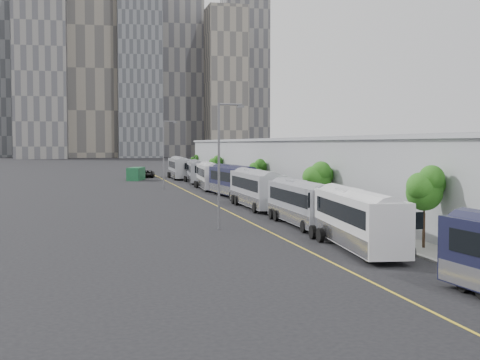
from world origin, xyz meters
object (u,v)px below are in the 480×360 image
object	(u,v)px
bus_6	(210,178)
street_lamp_near	(221,157)
bus_7	(196,174)
suv	(148,174)
bus_8	(179,170)
bus_3	(301,207)
bus_2	(357,224)
shipping_container	(136,174)
street_lamp_far	(165,150)
bus_5	(234,184)
bus_4	(256,192)

from	to	relation	value
bus_6	street_lamp_near	bearing A→B (deg)	-94.80
street_lamp_near	bus_7	bearing A→B (deg)	82.91
bus_6	suv	world-z (taller)	bus_6
bus_8	suv	xyz separation A→B (m)	(-5.34, 5.72, -0.99)
bus_3	street_lamp_near	bearing A→B (deg)	-170.26
bus_2	bus_3	distance (m)	12.35
bus_2	shipping_container	size ratio (longest dim) A/B	2.15
bus_8	street_lamp_near	bearing A→B (deg)	-93.50
street_lamp_far	shipping_container	world-z (taller)	street_lamp_far
bus_5	shipping_container	bearing A→B (deg)	97.76
bus_2	shipping_container	distance (m)	81.86
bus_8	street_lamp_near	xyz separation A→B (m)	(-6.32, -73.30, 3.78)
bus_3	suv	world-z (taller)	bus_3
bus_2	bus_4	size ratio (longest dim) A/B	0.96
bus_2	street_lamp_near	bearing A→B (deg)	125.19
bus_6	street_lamp_far	distance (m)	7.60
bus_6	bus_8	distance (m)	29.52
street_lamp_far	bus_6	bearing A→B (deg)	-18.03
bus_7	street_lamp_far	bearing A→B (deg)	-110.89
bus_3	bus_2	bearing A→B (deg)	-90.86
bus_3	bus_4	world-z (taller)	bus_4
bus_3	bus_6	world-z (taller)	bus_6
bus_4	bus_8	size ratio (longest dim) A/B	0.95
bus_5	suv	distance (m)	49.80
bus_3	street_lamp_far	distance (m)	45.32
bus_2	bus_5	size ratio (longest dim) A/B	0.95
bus_2	street_lamp_near	xyz separation A→B (m)	(-6.36, 11.29, 3.95)
street_lamp_far	bus_8	bearing A→B (deg)	78.42
shipping_container	bus_8	bearing A→B (deg)	37.42
bus_6	shipping_container	distance (m)	27.77
bus_7	bus_6	bearing A→B (deg)	-86.86
bus_6	street_lamp_near	distance (m)	44.48
bus_2	suv	distance (m)	90.47
bus_5	bus_7	bearing A→B (deg)	84.90
bus_2	bus_3	bearing A→B (deg)	94.11
bus_7	shipping_container	distance (m)	14.11
street_lamp_near	shipping_container	distance (m)	70.32
bus_7	street_lamp_far	world-z (taller)	street_lamp_far
bus_2	street_lamp_far	distance (m)	57.50
street_lamp_far	shipping_container	bearing A→B (deg)	95.86
bus_4	bus_7	distance (m)	43.88
bus_2	street_lamp_near	size ratio (longest dim) A/B	1.33
bus_2	bus_8	size ratio (longest dim) A/B	0.91
street_lamp_near	bus_3	bearing A→B (deg)	8.93
shipping_container	street_lamp_near	bearing A→B (deg)	-72.12
bus_8	bus_7	bearing A→B (deg)	-84.11
bus_3	bus_5	size ratio (longest dim) A/B	0.91
bus_3	bus_4	xyz separation A→B (m)	(-0.07, 14.57, 0.13)
street_lamp_near	suv	bearing A→B (deg)	89.28
suv	bus_8	bearing A→B (deg)	-37.65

